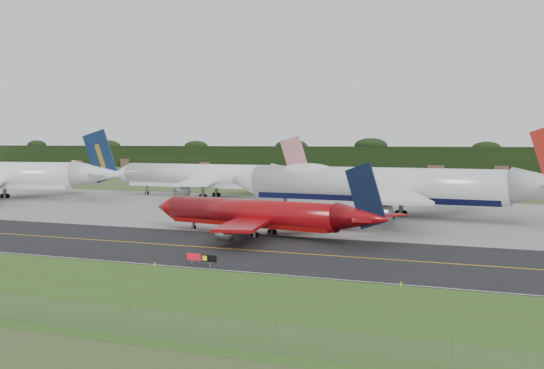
{
  "coord_description": "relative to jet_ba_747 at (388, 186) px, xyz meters",
  "views": [
    {
      "loc": [
        51.11,
        -94.66,
        14.67
      ],
      "look_at": [
        -2.52,
        22.0,
        7.32
      ],
      "focal_mm": 50.0,
      "sensor_mm": 36.0,
      "label": 1
    }
  ],
  "objects": [
    {
      "name": "jet_ba_747",
      "position": [
        0.0,
        0.0,
        0.0
      ],
      "size": [
        71.95,
        59.49,
        18.08
      ],
      "color": "silver",
      "rests_on": "ground"
    },
    {
      "name": "apron",
      "position": [
        -10.64,
        4.34,
        -6.15
      ],
      "size": [
        400.0,
        78.0,
        0.01
      ],
      "primitive_type": "cube",
      "color": "gray",
      "rests_on": "ground"
    },
    {
      "name": "edge_marker_center",
      "position": [
        -8.77,
        -67.16,
        -5.9
      ],
      "size": [
        0.16,
        0.16,
        0.5
      ],
      "primitive_type": "cylinder",
      "color": "yellow",
      "rests_on": "ground"
    },
    {
      "name": "grass_verge",
      "position": [
        -10.64,
        -81.66,
        -6.15
      ],
      "size": [
        400.0,
        30.0,
        0.01
      ],
      "primitive_type": "cube",
      "color": "#395719",
      "rests_on": "ground"
    },
    {
      "name": "jet_star_tail",
      "position": [
        -56.89,
        30.99,
        -0.78
      ],
      "size": [
        61.03,
        51.12,
        16.11
      ],
      "color": "white",
      "rests_on": "ground"
    },
    {
      "name": "taxiway_edge_line",
      "position": [
        -10.64,
        -66.16,
        -6.12
      ],
      "size": [
        400.0,
        0.25,
        0.0
      ],
      "primitive_type": "cube",
      "color": "silver",
      "rests_on": "taxiway"
    },
    {
      "name": "taxiway",
      "position": [
        -10.64,
        -50.66,
        -6.14
      ],
      "size": [
        400.0,
        32.0,
        0.02
      ],
      "primitive_type": "cube",
      "color": "black",
      "rests_on": "ground"
    },
    {
      "name": "taxiway_sign",
      "position": [
        -3.9,
        -64.67,
        -5.15
      ],
      "size": [
        4.25,
        0.67,
        1.42
      ],
      "color": "slate",
      "rests_on": "ground"
    },
    {
      "name": "jet_red_737",
      "position": [
        -9.67,
        -35.49,
        -2.91
      ],
      "size": [
        43.38,
        34.93,
        11.75
      ],
      "color": "maroon",
      "rests_on": "ground"
    },
    {
      "name": "ground",
      "position": [
        -10.64,
        -46.66,
        -6.15
      ],
      "size": [
        600.0,
        600.0,
        0.0
      ],
      "primitive_type": "plane",
      "color": "#415226",
      "rests_on": "ground"
    },
    {
      "name": "taxiway_centreline",
      "position": [
        -10.64,
        -50.66,
        -6.12
      ],
      "size": [
        400.0,
        0.4,
        0.0
      ],
      "primitive_type": "cube",
      "color": "orange",
      "rests_on": "taxiway"
    },
    {
      "name": "horizon_treeline",
      "position": [
        -10.64,
        227.1,
        -0.68
      ],
      "size": [
        700.0,
        25.0,
        12.0
      ],
      "color": "black",
      "rests_on": "ground"
    },
    {
      "name": "edge_marker_right",
      "position": [
        20.71,
        -67.16,
        -5.9
      ],
      "size": [
        0.16,
        0.16,
        0.5
      ],
      "primitive_type": "cylinder",
      "color": "yellow",
      "rests_on": "ground"
    }
  ]
}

